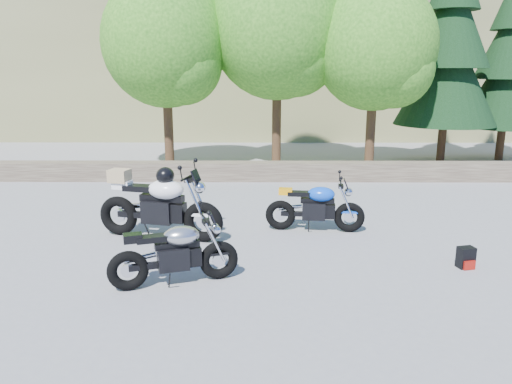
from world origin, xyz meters
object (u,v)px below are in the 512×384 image
silver_bike (175,254)px  blue_bike (316,207)px  backpack (466,258)px  white_bike (159,204)px

silver_bike → blue_bike: bearing=29.1°
backpack → silver_bike: bearing=174.5°
white_bike → blue_bike: 2.88m
silver_bike → blue_bike: 3.30m
backpack → blue_bike: bearing=125.5°
white_bike → silver_bike: bearing=-59.3°
silver_bike → blue_bike: size_ratio=0.96×
white_bike → blue_bike: (2.84, 0.44, -0.19)m
white_bike → blue_bike: white_bike is taller
silver_bike → backpack: bearing=-10.2°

